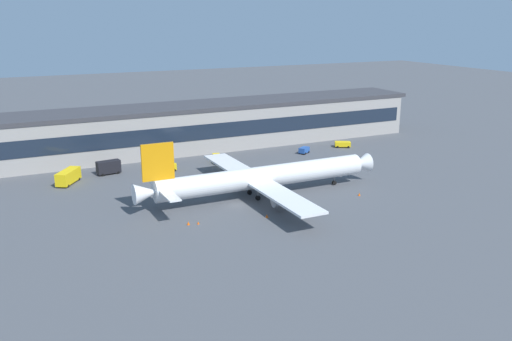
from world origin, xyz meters
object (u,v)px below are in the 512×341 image
Objects in this scene: traffic_cone_1 at (359,194)px; traffic_cone_2 at (267,216)px; fuel_truck at (68,176)px; traffic_cone_0 at (188,223)px; pushback_tractor at (342,144)px; belt_loader at (217,158)px; airliner at (260,177)px; baggage_tug at (304,150)px; traffic_cone_3 at (198,223)px; stair_truck at (108,167)px; follow_me_car at (168,167)px.

traffic_cone_2 is at bearing -172.55° from traffic_cone_1.
fuel_truck is 42.70m from traffic_cone_0.
pushback_tractor is 48.14m from traffic_cone_1.
fuel_truck reaches higher than traffic_cone_0.
belt_loader is 45.54m from traffic_cone_1.
fuel_truck is (-37.92, 29.31, -2.63)m from airliner.
traffic_cone_3 is (-48.41, -40.58, -0.79)m from baggage_tug.
traffic_cone_1 is 0.96× the size of traffic_cone_2.
fuel_truck is at bearing 146.48° from traffic_cone_1.
stair_truck reaches higher than pushback_tractor.
belt_loader is at bearing 80.68° from traffic_cone_2.
fuel_truck is 11.48× the size of traffic_cone_2.
baggage_tug is 0.61× the size of belt_loader.
follow_me_car is at bearing 78.49° from traffic_cone_0.
baggage_tug is at bearing 45.63° from airliner.
follow_me_car is at bearing -177.62° from pushback_tractor.
traffic_cone_2 is (-49.52, -45.02, -0.68)m from pushback_tractor.
stair_truck reaches higher than traffic_cone_2.
stair_truck reaches higher than follow_me_car.
traffic_cone_2 is (22.60, -46.36, -1.61)m from stair_truck.
traffic_cone_2 is at bearing -64.01° from stair_truck.
pushback_tractor is at bearing -0.15° from belt_loader.
stair_truck is 8.61× the size of traffic_cone_0.
traffic_cone_2 is (-4.78, -12.83, -4.14)m from airliner.
stair_truck is at bearing 176.86° from baggage_tug.
traffic_cone_1 is at bearing -24.68° from airliner.
baggage_tug is 5.64× the size of traffic_cone_0.
airliner is at bearing 25.19° from traffic_cone_0.
stair_truck is 10.64× the size of traffic_cone_3.
traffic_cone_3 is (8.71, -43.71, -1.68)m from stair_truck.
fuel_truck is at bearing -175.80° from belt_loader.
stair_truck is at bearing 138.16° from traffic_cone_1.
traffic_cone_3 is at bearing -116.63° from belt_loader.
follow_me_car is at bearing -170.67° from belt_loader.
pushback_tractor is (57.25, 2.38, -0.04)m from follow_me_car.
baggage_tug reaches higher than traffic_cone_3.
traffic_cone_3 is (-13.89, 2.65, -0.08)m from traffic_cone_2.
airliner is 82.17× the size of traffic_cone_1.
traffic_cone_1 is at bearing -49.82° from follow_me_car.
belt_loader is 9.38× the size of traffic_cone_1.
baggage_tug is at bearing -3.99° from belt_loader.
traffic_cone_2 is (15.77, -3.17, 0.01)m from traffic_cone_0.
traffic_cone_0 is (-50.29, -40.07, -0.72)m from baggage_tug.
baggage_tug is 64.30m from traffic_cone_0.
belt_loader is 30.05m from stair_truck.
airliner reaches higher than baggage_tug.
stair_truck is 0.73× the size of fuel_truck.
stair_truck is at bearing 165.94° from follow_me_car.
follow_me_car is at bearing -14.06° from stair_truck.
follow_me_car reaches higher than traffic_cone_0.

